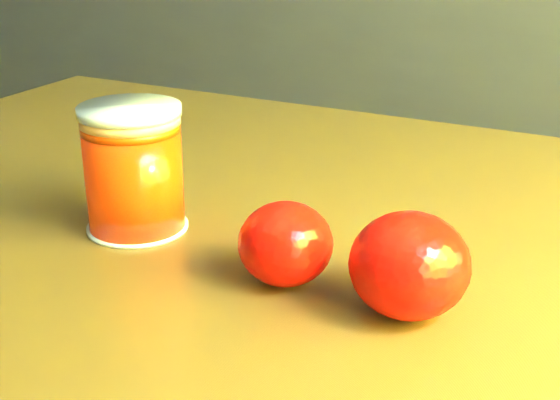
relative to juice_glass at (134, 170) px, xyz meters
The scene contains 4 objects.
kitchen_counter 1.69m from the juice_glass, 119.08° to the left, with size 3.15×0.60×0.90m, color #464549.
juice_glass is the anchor object (origin of this frame).
orange_front 0.21m from the juice_glass, ahead, with size 0.07×0.07×0.06m, color #FF1205.
orange_back 0.13m from the juice_glass, ahead, with size 0.06×0.06×0.05m, color #FF1205.
Camera 1 is at (1.16, -0.34, 1.01)m, focal length 50.00 mm.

